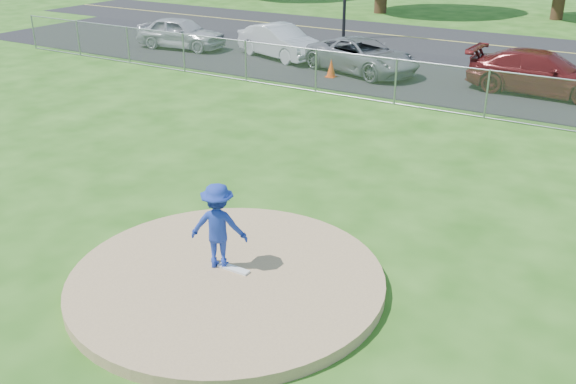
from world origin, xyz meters
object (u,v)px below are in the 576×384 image
(parked_car_silver, at_px, (181,33))
(parked_car_gray, at_px, (362,56))
(traffic_cone, at_px, (331,68))
(pitcher, at_px, (218,226))
(parked_car_white, at_px, (280,42))
(parked_car_darkred, at_px, (541,73))

(parked_car_silver, xyz_separation_m, parked_car_gray, (9.29, -0.05, -0.05))
(traffic_cone, xyz_separation_m, parked_car_silver, (-8.61, 1.34, 0.37))
(pitcher, bearing_deg, traffic_cone, -91.97)
(pitcher, bearing_deg, parked_car_gray, -95.91)
(parked_car_silver, distance_m, parked_car_gray, 9.29)
(pitcher, relative_size, parked_car_white, 0.36)
(traffic_cone, xyz_separation_m, parked_car_gray, (0.69, 1.29, 0.32))
(parked_car_white, bearing_deg, traffic_cone, -100.10)
(traffic_cone, distance_m, parked_car_silver, 8.72)
(traffic_cone, distance_m, parked_car_gray, 1.50)
(traffic_cone, bearing_deg, parked_car_darkred, 12.77)
(parked_car_white, distance_m, parked_car_gray, 4.31)
(pitcher, height_order, parked_car_silver, pitcher)
(pitcher, relative_size, traffic_cone, 2.23)
(pitcher, distance_m, parked_car_white, 18.28)
(parked_car_white, distance_m, parked_car_darkred, 10.95)
(pitcher, height_order, parked_car_gray, pitcher)
(traffic_cone, bearing_deg, pitcher, -69.38)
(traffic_cone, relative_size, parked_car_darkred, 0.14)
(traffic_cone, bearing_deg, parked_car_gray, 62.05)
(parked_car_silver, height_order, parked_car_white, parked_car_silver)
(parked_car_gray, xyz_separation_m, parked_car_darkred, (6.69, 0.38, 0.06))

